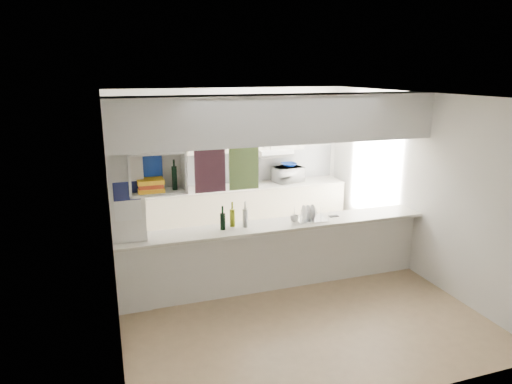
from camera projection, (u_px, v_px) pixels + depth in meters
name	position (u px, v px, depth m)	size (l,w,h in m)	color
floor	(277.00, 287.00, 6.28)	(4.80, 4.80, 0.00)	#9A7C59
ceiling	(280.00, 94.00, 5.61)	(4.80, 4.80, 0.00)	white
wall_back	(229.00, 162.00, 8.14)	(4.20, 4.20, 0.00)	silver
wall_left	(110.00, 211.00, 5.29)	(4.80, 4.80, 0.00)	silver
wall_right	(414.00, 184.00, 6.59)	(4.80, 4.80, 0.00)	silver
servery_partition	(266.00, 170.00, 5.80)	(4.20, 0.50, 2.60)	silver
cubby_shelf	(155.00, 175.00, 5.29)	(0.65, 0.35, 0.50)	white
kitchen_run	(243.00, 191.00, 8.07)	(3.60, 0.63, 2.24)	beige
microwave	(288.00, 174.00, 8.27)	(0.51, 0.34, 0.28)	white
bowl	(289.00, 165.00, 8.24)	(0.28, 0.28, 0.07)	navy
dish_rack	(311.00, 214.00, 6.17)	(0.43, 0.34, 0.22)	silver
cup	(294.00, 218.00, 6.07)	(0.11, 0.11, 0.09)	white
wine_bottles	(234.00, 218.00, 5.86)	(0.37, 0.15, 0.34)	black
plastic_tubs	(310.00, 215.00, 6.29)	(0.49, 0.18, 0.07)	silver
utensil_jar	(204.00, 185.00, 7.83)	(0.09, 0.09, 0.13)	black
knife_block	(236.00, 179.00, 8.02)	(0.11, 0.09, 0.22)	brown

